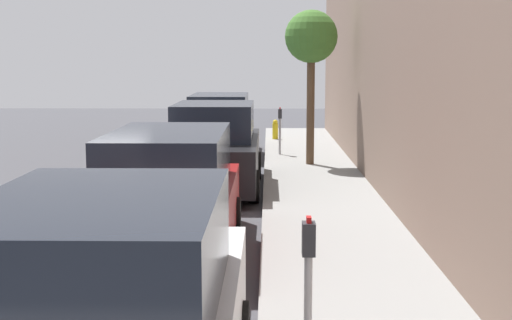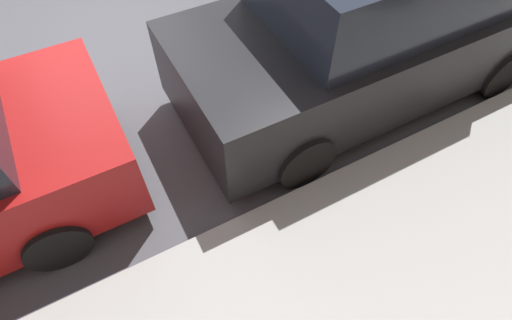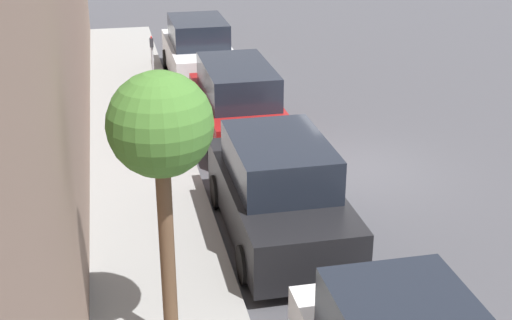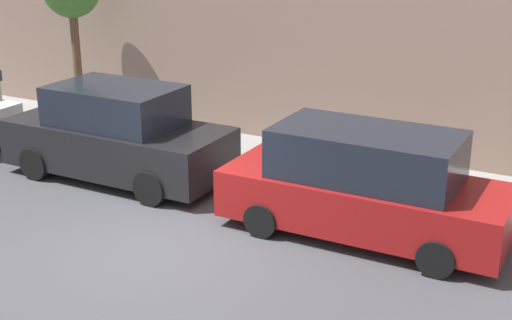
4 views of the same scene
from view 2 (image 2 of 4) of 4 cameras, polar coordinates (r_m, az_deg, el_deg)
The scene contains 2 objects.
ground_plane at distance 6.52m, azimuth -19.81°, elevation 14.80°, with size 60.00×60.00×0.00m, color #424247.
parked_suv_third at distance 5.14m, azimuth 16.36°, elevation 17.85°, with size 2.08×4.81×1.98m.
Camera 2 is at (5.33, -0.45, 3.73)m, focal length 28.00 mm.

